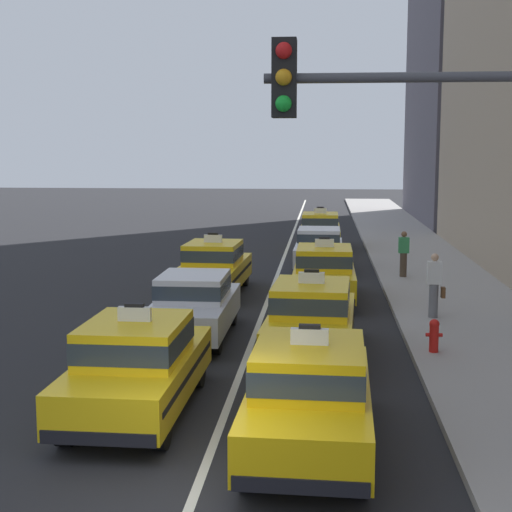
# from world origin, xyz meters

# --- Properties ---
(ground_plane) EXTENTS (160.00, 160.00, 0.00)m
(ground_plane) POSITION_xyz_m (0.00, 0.00, 0.00)
(ground_plane) COLOR #232326
(lane_stripe_left_right) EXTENTS (0.14, 80.00, 0.01)m
(lane_stripe_left_right) POSITION_xyz_m (0.00, 20.00, 0.00)
(lane_stripe_left_right) COLOR silver
(lane_stripe_left_right) RESTS_ON ground
(sidewalk_curb) EXTENTS (4.00, 90.00, 0.15)m
(sidewalk_curb) POSITION_xyz_m (5.60, 15.00, 0.07)
(sidewalk_curb) COLOR #9E9993
(sidewalk_curb) RESTS_ON ground
(taxi_left_nearest) EXTENTS (1.88, 4.58, 1.96)m
(taxi_left_nearest) POSITION_xyz_m (-1.49, 3.42, 0.88)
(taxi_left_nearest) COLOR black
(taxi_left_nearest) RESTS_ON ground
(sedan_left_second) EXTENTS (1.77, 4.30, 1.58)m
(sedan_left_second) POSITION_xyz_m (-1.43, 8.69, 0.85)
(sedan_left_second) COLOR black
(sedan_left_second) RESTS_ON ground
(taxi_left_third) EXTENTS (1.97, 4.62, 1.96)m
(taxi_left_third) POSITION_xyz_m (-1.77, 14.29, 0.88)
(taxi_left_third) COLOR black
(taxi_left_third) RESTS_ON ground
(taxi_right_nearest) EXTENTS (1.94, 4.61, 1.96)m
(taxi_right_nearest) POSITION_xyz_m (1.47, 2.15, 0.88)
(taxi_right_nearest) COLOR black
(taxi_right_nearest) RESTS_ON ground
(taxi_right_second) EXTENTS (2.04, 4.64, 1.96)m
(taxi_right_second) POSITION_xyz_m (1.42, 7.31, 0.88)
(taxi_right_second) COLOR black
(taxi_right_second) RESTS_ON ground
(taxi_right_third) EXTENTS (1.84, 4.57, 1.96)m
(taxi_right_third) POSITION_xyz_m (1.69, 13.48, 0.88)
(taxi_right_third) COLOR black
(taxi_right_third) RESTS_ON ground
(sedan_right_fourth) EXTENTS (1.83, 4.33, 1.58)m
(sedan_right_fourth) POSITION_xyz_m (1.49, 19.60, 0.85)
(sedan_right_fourth) COLOR black
(sedan_right_fourth) RESTS_ON ground
(taxi_right_fifth) EXTENTS (1.85, 4.57, 1.96)m
(taxi_right_fifth) POSITION_xyz_m (1.51, 25.55, 0.88)
(taxi_right_fifth) COLOR black
(taxi_right_fifth) RESTS_ON ground
(pedestrian_near_crosswalk) EXTENTS (0.47, 0.24, 1.70)m
(pedestrian_near_crosswalk) POSITION_xyz_m (4.57, 10.85, 1.00)
(pedestrian_near_crosswalk) COLOR slate
(pedestrian_near_crosswalk) RESTS_ON sidewalk_curb
(pedestrian_trailing) EXTENTS (0.36, 0.24, 1.59)m
(pedestrian_trailing) POSITION_xyz_m (4.44, 17.28, 0.95)
(pedestrian_trailing) COLOR #473828
(pedestrian_trailing) RESTS_ON sidewalk_curb
(fire_hydrant) EXTENTS (0.36, 0.22, 0.73)m
(fire_hydrant) POSITION_xyz_m (4.08, 7.38, 0.55)
(fire_hydrant) COLOR red
(fire_hydrant) RESTS_ON sidewalk_curb
(traffic_light_pole) EXTENTS (2.87, 0.33, 5.58)m
(traffic_light_pole) POSITION_xyz_m (2.89, -1.24, 3.82)
(traffic_light_pole) COLOR #47474C
(traffic_light_pole) RESTS_ON ground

